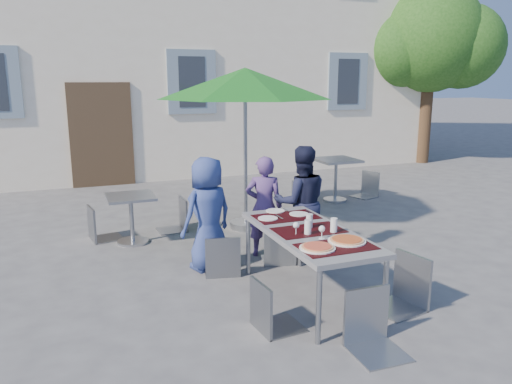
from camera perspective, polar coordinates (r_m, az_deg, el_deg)
name	(u,v)px	position (r m, az deg, el deg)	size (l,w,h in m)	color
ground	(392,322)	(5.10, 15.29, -14.12)	(90.00, 90.00, 0.00)	#48484B
tree	(431,41)	(14.57, 19.36, 15.99)	(3.60, 3.00, 4.70)	#442F1D
dining_table	(309,235)	(5.18, 6.03, -4.96)	(0.80, 1.85, 0.76)	#4E4F53
pizza_near_left	(317,247)	(4.61, 7.02, -6.28)	(0.33, 0.33, 0.03)	white
pizza_near_right	(347,240)	(4.84, 10.34, -5.44)	(0.36, 0.36, 0.03)	white
glassware	(315,225)	(5.07, 6.80, -3.78)	(0.46, 0.43, 0.15)	silver
place_settings	(281,214)	(5.70, 2.88, -2.55)	(0.66, 0.48, 0.01)	white
child_0	(208,214)	(6.00, -5.52, -2.50)	(0.68, 0.44, 1.38)	navy
child_1	(264,207)	(6.44, 0.94, -1.67)	(0.48, 0.32, 1.32)	#543976
child_2	(301,202)	(6.39, 5.18, -1.19)	(0.71, 0.41, 1.46)	#181B35
chair_0	(222,231)	(5.83, -3.92, -4.48)	(0.49, 0.49, 0.93)	gray
chair_1	(279,223)	(6.18, 2.68, -3.61)	(0.49, 0.50, 0.90)	gray
chair_2	(312,214)	(6.28, 6.43, -2.50)	(0.59, 0.59, 1.05)	gray
chair_3	(270,276)	(4.57, 1.67, -9.58)	(0.44, 0.44, 0.91)	gray
chair_4	(407,250)	(5.21, 16.88, -6.38)	(0.54, 0.53, 1.03)	gray
chair_5	(375,286)	(4.37, 13.40, -10.38)	(0.45, 0.45, 0.98)	gray
patio_umbrella	(245,84)	(7.47, -1.25, 12.19)	(2.62, 2.62, 2.43)	#B5B9BE
cafe_table_0	(131,212)	(7.19, -14.06, -2.25)	(0.64, 0.64, 0.69)	#B5B9BE
bg_chair_l_0	(97,203)	(7.43, -17.67, -1.18)	(0.48, 0.48, 0.94)	gray
bg_chair_r_0	(176,195)	(7.65, -9.08, -0.38)	(0.43, 0.43, 0.93)	gray
cafe_table_1	(336,171)	(9.49, 9.11, 2.37)	(0.75, 0.75, 0.81)	#B5B9BE
bg_chair_l_1	(301,179)	(8.98, 5.16, 1.47)	(0.44, 0.43, 0.88)	gray
bg_chair_r_1	(368,169)	(10.00, 12.68, 2.58)	(0.53, 0.52, 0.93)	gray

